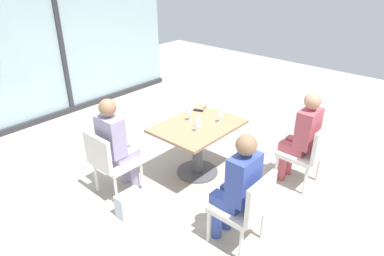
{
  "coord_description": "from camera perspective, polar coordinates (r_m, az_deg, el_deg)",
  "views": [
    {
      "loc": [
        -3.05,
        -2.58,
        2.68
      ],
      "look_at": [
        0.0,
        0.1,
        0.65
      ],
      "focal_mm": 32.26,
      "sensor_mm": 36.0,
      "label": 1
    }
  ],
  "objects": [
    {
      "name": "ground_plane",
      "position": [
        4.81,
        0.9,
        -7.29
      ],
      "size": [
        12.0,
        12.0,
        0.0
      ],
      "primitive_type": "plane",
      "color": "#A89E8E"
    },
    {
      "name": "window_wall_backdrop",
      "position": [
        6.7,
        -20.8,
        12.18
      ],
      "size": [
        4.71,
        0.1,
        2.7
      ],
      "color": "#9DB7BC",
      "rests_on": "ground_plane"
    },
    {
      "name": "dining_table_main",
      "position": [
        4.54,
        0.95,
        -1.78
      ],
      "size": [
        1.11,
        0.84,
        0.73
      ],
      "color": "#997551",
      "rests_on": "ground_plane"
    },
    {
      "name": "chair_far_left",
      "position": [
        4.26,
        -13.4,
        -5.12
      ],
      "size": [
        0.5,
        0.46,
        0.87
      ],
      "color": "silver",
      "rests_on": "ground_plane"
    },
    {
      "name": "chair_front_right",
      "position": [
        4.55,
        18.64,
        -3.65
      ],
      "size": [
        0.46,
        0.5,
        0.87
      ],
      "color": "silver",
      "rests_on": "ground_plane"
    },
    {
      "name": "chair_front_left",
      "position": [
        3.49,
        8.89,
        -12.6
      ],
      "size": [
        0.46,
        0.5,
        0.87
      ],
      "color": "silver",
      "rests_on": "ground_plane"
    },
    {
      "name": "person_far_left",
      "position": [
        4.21,
        -12.5,
        -2.2
      ],
      "size": [
        0.39,
        0.34,
        1.26
      ],
      "color": "#9E93B7",
      "rests_on": "ground_plane"
    },
    {
      "name": "person_front_right",
      "position": [
        4.49,
        17.76,
        -0.96
      ],
      "size": [
        0.34,
        0.39,
        1.26
      ],
      "color": "#B24C56",
      "rests_on": "ground_plane"
    },
    {
      "name": "person_front_left",
      "position": [
        3.41,
        7.57,
        -9.22
      ],
      "size": [
        0.34,
        0.39,
        1.26
      ],
      "color": "#384C9E",
      "rests_on": "ground_plane"
    },
    {
      "name": "wine_glass_0",
      "position": [
        4.35,
        1.06,
        1.86
      ],
      "size": [
        0.07,
        0.07,
        0.18
      ],
      "color": "silver",
      "rests_on": "dining_table_main"
    },
    {
      "name": "wine_glass_1",
      "position": [
        4.52,
        -0.4,
        2.8
      ],
      "size": [
        0.07,
        0.07,
        0.18
      ],
      "color": "silver",
      "rests_on": "dining_table_main"
    },
    {
      "name": "wine_glass_2",
      "position": [
        4.48,
        4.67,
        2.53
      ],
      "size": [
        0.07,
        0.07,
        0.18
      ],
      "color": "silver",
      "rests_on": "dining_table_main"
    },
    {
      "name": "wine_glass_3",
      "position": [
        4.22,
        0.84,
        1.03
      ],
      "size": [
        0.07,
        0.07,
        0.18
      ],
      "color": "silver",
      "rests_on": "dining_table_main"
    },
    {
      "name": "coffee_cup",
      "position": [
        4.91,
        2.61,
        3.68
      ],
      "size": [
        0.08,
        0.08,
        0.09
      ],
      "primitive_type": "cylinder",
      "color": "white",
      "rests_on": "dining_table_main"
    },
    {
      "name": "cell_phone_on_table",
      "position": [
        4.86,
        1.06,
        2.94
      ],
      "size": [
        0.11,
        0.16,
        0.01
      ],
      "primitive_type": "cube",
      "rotation": [
        0.0,
        0.0,
        0.34
      ],
      "color": "black",
      "rests_on": "dining_table_main"
    },
    {
      "name": "handbag_0",
      "position": [
        4.11,
        -10.33,
        -12.18
      ],
      "size": [
        0.31,
        0.17,
        0.28
      ],
      "primitive_type": "cube",
      "rotation": [
        0.0,
        0.0,
        -0.05
      ],
      "color": "silver",
      "rests_on": "ground_plane"
    }
  ]
}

